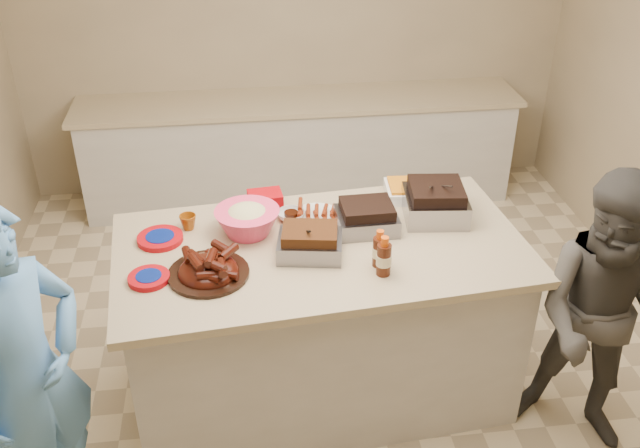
{
  "coord_description": "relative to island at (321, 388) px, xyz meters",
  "views": [
    {
      "loc": [
        -0.52,
        -3.21,
        3.02
      ],
      "look_at": [
        -0.12,
        -0.09,
        1.11
      ],
      "focal_mm": 40.0,
      "sensor_mm": 36.0,
      "label": 1
    }
  ],
  "objects": [
    {
      "name": "room",
      "position": [
        0.12,
        0.14,
        0.0
      ],
      "size": [
        4.5,
        5.0,
        2.7
      ],
      "primitive_type": null,
      "color": "tan",
      "rests_on": "ground"
    },
    {
      "name": "back_counter",
      "position": [
        0.12,
        2.34,
        0.45
      ],
      "size": [
        3.6,
        0.64,
        0.9
      ],
      "primitive_type": null,
      "color": "#BCB7AD",
      "rests_on": "ground"
    },
    {
      "name": "island",
      "position": [
        0.0,
        0.0,
        0.0
      ],
      "size": [
        2.21,
        1.3,
        1.01
      ],
      "primitive_type": null,
      "rotation": [
        0.0,
        0.0,
        0.09
      ],
      "color": "#BCB7AD",
      "rests_on": "ground"
    },
    {
      "name": "rib_platter",
      "position": [
        -0.58,
        -0.19,
        1.01
      ],
      "size": [
        0.41,
        0.41,
        0.16
      ],
      "primitive_type": null,
      "rotation": [
        0.0,
        0.0,
        -0.03
      ],
      "color": "#411108",
      "rests_on": "island"
    },
    {
      "name": "pulled_pork_tray",
      "position": [
        -0.07,
        -0.07,
        1.01
      ],
      "size": [
        0.36,
        0.29,
        0.1
      ],
      "primitive_type": "cube",
      "rotation": [
        0.0,
        0.0,
        -0.16
      ],
      "color": "#47230F",
      "rests_on": "island"
    },
    {
      "name": "brisket_tray",
      "position": [
        0.26,
        0.13,
        1.01
      ],
      "size": [
        0.32,
        0.27,
        0.1
      ],
      "primitive_type": "cube",
      "rotation": [
        0.0,
        0.0,
        0.02
      ],
      "color": "black",
      "rests_on": "island"
    },
    {
      "name": "roasting_pan",
      "position": [
        0.66,
        0.21,
        1.01
      ],
      "size": [
        0.37,
        0.37,
        0.13
      ],
      "primitive_type": "cube",
      "rotation": [
        0.0,
        0.0,
        -0.11
      ],
      "color": "gray",
      "rests_on": "island"
    },
    {
      "name": "coleslaw_bowl",
      "position": [
        -0.37,
        0.17,
        1.01
      ],
      "size": [
        0.38,
        0.38,
        0.24
      ],
      "primitive_type": null,
      "rotation": [
        0.0,
        0.0,
        0.09
      ],
      "color": "#F23B67",
      "rests_on": "island"
    },
    {
      "name": "sausage_plate",
      "position": [
        0.01,
        0.29,
        1.01
      ],
      "size": [
        0.3,
        0.3,
        0.05
      ],
      "primitive_type": "cylinder",
      "rotation": [
        0.0,
        0.0,
        -0.11
      ],
      "color": "silver",
      "rests_on": "island"
    },
    {
      "name": "mac_cheese_dish",
      "position": [
        0.6,
        0.45,
        1.01
      ],
      "size": [
        0.35,
        0.26,
        0.09
      ],
      "primitive_type": "cube",
      "rotation": [
        0.0,
        0.0,
        -0.07
      ],
      "color": "orange",
      "rests_on": "island"
    },
    {
      "name": "bbq_bottle_a",
      "position": [
        0.27,
        -0.29,
        1.01
      ],
      "size": [
        0.08,
        0.08,
        0.21
      ],
      "primitive_type": "cylinder",
      "rotation": [
        0.0,
        0.0,
        0.09
      ],
      "color": "#3C170A",
      "rests_on": "island"
    },
    {
      "name": "bbq_bottle_b",
      "position": [
        0.26,
        -0.21,
        1.01
      ],
      "size": [
        0.07,
        0.07,
        0.2
      ],
      "primitive_type": "cylinder",
      "rotation": [
        0.0,
        0.0,
        0.09
      ],
      "color": "#3C170A",
      "rests_on": "island"
    },
    {
      "name": "mustard_bottle",
      "position": [
        -0.31,
        0.16,
        1.01
      ],
      "size": [
        0.05,
        0.05,
        0.13
      ],
      "primitive_type": "cylinder",
      "rotation": [
        0.0,
        0.0,
        0.09
      ],
      "color": "#FFAF00",
      "rests_on": "island"
    },
    {
      "name": "sauce_bowl",
      "position": [
        -0.13,
        0.29,
        1.01
      ],
      "size": [
        0.16,
        0.06,
        0.15
      ],
      "primitive_type": "imported",
      "rotation": [
        0.0,
        0.0,
        0.09
      ],
      "color": "silver",
      "rests_on": "island"
    },
    {
      "name": "plate_stack_large",
      "position": [
        -0.83,
        0.15,
        1.01
      ],
      "size": [
        0.26,
        0.26,
        0.03
      ],
      "primitive_type": "cylinder",
      "rotation": [
        0.0,
        0.0,
        0.09
      ],
      "color": "#A2050C",
      "rests_on": "island"
    },
    {
      "name": "plate_stack_small",
      "position": [
        -0.86,
        -0.2,
        1.01
      ],
      "size": [
        0.22,
        0.22,
        0.03
      ],
      "primitive_type": "cylinder",
      "rotation": [
        0.0,
        0.0,
        0.09
      ],
      "color": "#A2050C",
      "rests_on": "island"
    },
    {
      "name": "plastic_cup",
      "position": [
        -0.69,
        0.25,
        1.01
      ],
      "size": [
        0.1,
        0.09,
        0.09
      ],
      "primitive_type": "imported",
      "rotation": [
        0.0,
        0.0,
        0.09
      ],
      "color": "#85430B",
      "rests_on": "island"
    },
    {
      "name": "basket_stack",
      "position": [
        -0.26,
        0.43,
        1.01
      ],
      "size": [
        0.2,
        0.16,
        0.09
      ],
      "primitive_type": "cube",
      "rotation": [
        0.0,
        0.0,
        0.1
      ],
      "color": "#A2050C",
      "rests_on": "island"
    },
    {
      "name": "guest_gray",
      "position": [
        1.36,
        -0.51,
        0.0
      ],
      "size": [
        1.49,
        1.74,
        0.6
      ],
      "primitive_type": "imported",
      "rotation": [
        0.0,
        0.0,
        -0.56
      ],
      "color": "#46443F",
      "rests_on": "ground"
    }
  ]
}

